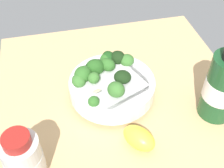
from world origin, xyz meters
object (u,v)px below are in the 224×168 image
at_px(lemon_wedge, 140,138).
at_px(bottle_short, 24,159).
at_px(bottle_tall, 223,86).
at_px(bowl_of_broccoli, 110,84).

relative_size(lemon_wedge, bottle_short, 0.62).
distance_m(bottle_tall, bottle_short, 0.42).
xyz_separation_m(bottle_tall, bottle_short, (0.41, 0.06, -0.03)).
bearing_deg(lemon_wedge, bottle_short, 3.93).
height_order(bowl_of_broccoli, lemon_wedge, bowl_of_broccoli).
bearing_deg(bowl_of_broccoli, lemon_wedge, 100.12).
bearing_deg(bottle_short, bowl_of_broccoli, -139.91).
height_order(bowl_of_broccoli, bottle_short, bottle_short).
bearing_deg(bottle_short, bottle_tall, -171.72).
bearing_deg(bowl_of_broccoli, bottle_short, 40.09).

